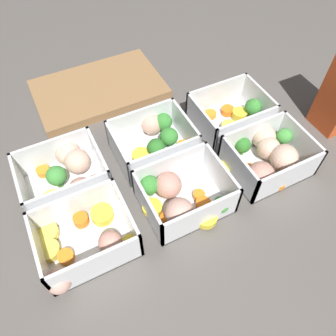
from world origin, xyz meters
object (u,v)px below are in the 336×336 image
Objects in this scene: container_near_center at (180,197)px; container_far_left at (72,174)px; container_near_left at (84,242)px; container_far_center at (156,138)px; container_near_right at (268,156)px; container_far_right at (233,115)px.

container_near_center is 0.19m from container_far_left.
container_far_left is at bearing 81.27° from container_near_left.
container_far_center is (0.17, 0.01, -0.00)m from container_far_left.
container_near_right is at bearing -38.97° from container_far_center.
container_near_right is 0.95× the size of container_far_left.
container_far_left is 0.34m from container_far_right.
container_near_right is at bearing 1.34° from container_near_left.
container_near_left and container_near_right have the same top height.
container_near_right and container_far_right have the same top height.
container_far_center is at bearing 141.03° from container_near_right.
container_near_center is 0.19m from container_near_right.
container_near_right is 1.05× the size of container_far_right.
container_near_center and container_far_center have the same top height.
container_near_center is 0.14m from container_far_center.
container_near_right is (0.19, 0.00, 0.00)m from container_near_center.
container_far_left is at bearing 139.39° from container_near_center.
container_near_right is at bearing 1.49° from container_near_center.
container_far_left is at bearing -179.78° from container_far_right.
container_far_left and container_far_right have the same top height.
container_near_left is 0.17m from container_near_center.
container_near_left is at bearing -178.83° from container_near_center.
container_near_center is 1.06× the size of container_far_center.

